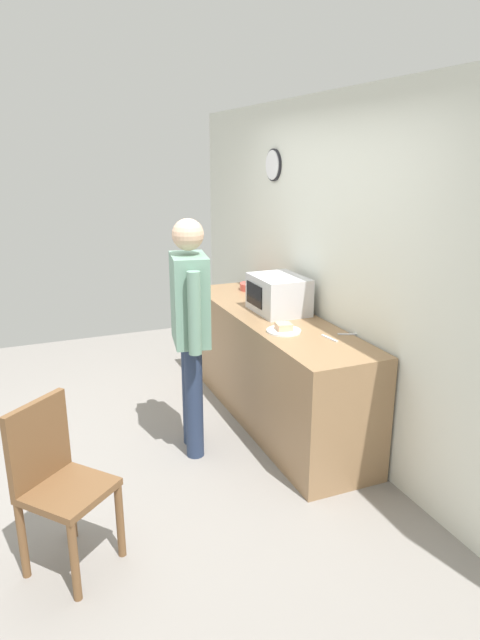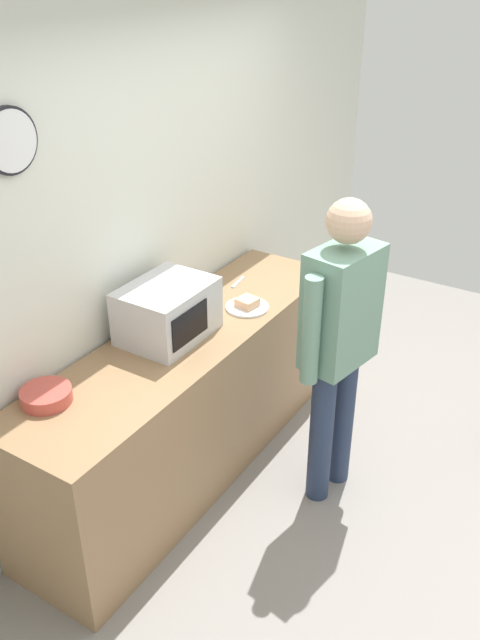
{
  "view_description": "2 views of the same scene",
  "coord_description": "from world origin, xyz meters",
  "px_view_note": "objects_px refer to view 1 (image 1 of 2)",
  "views": [
    {
      "loc": [
        3.59,
        -0.65,
        2.16
      ],
      "look_at": [
        -0.14,
        0.88,
        0.93
      ],
      "focal_mm": 30.78,
      "sensor_mm": 36.0,
      "label": 1
    },
    {
      "loc": [
        -2.76,
        -0.7,
        2.74
      ],
      "look_at": [
        -0.18,
        0.93,
        1.05
      ],
      "focal_mm": 37.38,
      "sensor_mm": 36.0,
      "label": 2
    }
  ],
  "objects_px": {
    "salad_bowl": "(252,286)",
    "wooden_chair": "(57,478)",
    "fork_utensil": "(329,338)",
    "sandwich_plate": "(284,329)",
    "microwave": "(278,294)",
    "spoon_utensil": "(349,334)",
    "person_standing": "(190,321)"
  },
  "relations": [
    {
      "from": "person_standing",
      "to": "wooden_chair",
      "type": "relative_size",
      "value": 1.86
    },
    {
      "from": "salad_bowl",
      "to": "spoon_utensil",
      "type": "bearing_deg",
      "value": 3.9
    },
    {
      "from": "salad_bowl",
      "to": "wooden_chair",
      "type": "xyz_separation_m",
      "value": [
        2.0,
        -2.0,
        -0.42
      ]
    },
    {
      "from": "microwave",
      "to": "fork_utensil",
      "type": "relative_size",
      "value": 2.94
    },
    {
      "from": "salad_bowl",
      "to": "fork_utensil",
      "type": "bearing_deg",
      "value": -2.86
    },
    {
      "from": "spoon_utensil",
      "to": "fork_utensil",
      "type": "bearing_deg",
      "value": -82.65
    },
    {
      "from": "sandwich_plate",
      "to": "wooden_chair",
      "type": "distance_m",
      "value": 1.88
    },
    {
      "from": "sandwich_plate",
      "to": "salad_bowl",
      "type": "xyz_separation_m",
      "value": [
        -1.28,
        0.31,
        0.01
      ]
    },
    {
      "from": "microwave",
      "to": "wooden_chair",
      "type": "distance_m",
      "value": 2.31
    },
    {
      "from": "spoon_utensil",
      "to": "sandwich_plate",
      "type": "bearing_deg",
      "value": -120.5
    },
    {
      "from": "fork_utensil",
      "to": "spoon_utensil",
      "type": "relative_size",
      "value": 1.0
    },
    {
      "from": "fork_utensil",
      "to": "wooden_chair",
      "type": "xyz_separation_m",
      "value": [
        0.45,
        -1.92,
        -0.39
      ]
    },
    {
      "from": "microwave",
      "to": "fork_utensil",
      "type": "xyz_separation_m",
      "value": [
        0.76,
        0.03,
        -0.15
      ]
    },
    {
      "from": "fork_utensil",
      "to": "wooden_chair",
      "type": "height_order",
      "value": "wooden_chair"
    },
    {
      "from": "wooden_chair",
      "to": "spoon_utensil",
      "type": "bearing_deg",
      "value": 102.82
    },
    {
      "from": "spoon_utensil",
      "to": "person_standing",
      "type": "height_order",
      "value": "person_standing"
    },
    {
      "from": "microwave",
      "to": "sandwich_plate",
      "type": "xyz_separation_m",
      "value": [
        0.49,
        -0.2,
        -0.13
      ]
    },
    {
      "from": "microwave",
      "to": "spoon_utensil",
      "type": "bearing_deg",
      "value": 16.12
    },
    {
      "from": "sandwich_plate",
      "to": "salad_bowl",
      "type": "relative_size",
      "value": 1.07
    },
    {
      "from": "microwave",
      "to": "wooden_chair",
      "type": "relative_size",
      "value": 0.53
    },
    {
      "from": "sandwich_plate",
      "to": "person_standing",
      "type": "xyz_separation_m",
      "value": [
        -0.17,
        -0.66,
        0.09
      ]
    },
    {
      "from": "fork_utensil",
      "to": "salad_bowl",
      "type": "bearing_deg",
      "value": 177.14
    },
    {
      "from": "salad_bowl",
      "to": "wooden_chair",
      "type": "bearing_deg",
      "value": -44.96
    },
    {
      "from": "fork_utensil",
      "to": "person_standing",
      "type": "distance_m",
      "value": 1.0
    },
    {
      "from": "person_standing",
      "to": "wooden_chair",
      "type": "xyz_separation_m",
      "value": [
        0.89,
        -1.03,
        -0.5
      ]
    },
    {
      "from": "sandwich_plate",
      "to": "wooden_chair",
      "type": "xyz_separation_m",
      "value": [
        0.72,
        -1.69,
        -0.4
      ]
    },
    {
      "from": "sandwich_plate",
      "to": "fork_utensil",
      "type": "xyz_separation_m",
      "value": [
        0.26,
        0.23,
        -0.02
      ]
    },
    {
      "from": "microwave",
      "to": "sandwich_plate",
      "type": "distance_m",
      "value": 0.55
    },
    {
      "from": "sandwich_plate",
      "to": "fork_utensil",
      "type": "height_order",
      "value": "sandwich_plate"
    },
    {
      "from": "fork_utensil",
      "to": "wooden_chair",
      "type": "bearing_deg",
      "value": -76.68
    },
    {
      "from": "spoon_utensil",
      "to": "person_standing",
      "type": "distance_m",
      "value": 1.15
    },
    {
      "from": "microwave",
      "to": "wooden_chair",
      "type": "bearing_deg",
      "value": -57.26
    }
  ]
}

